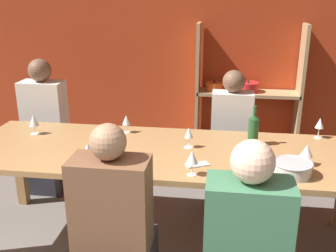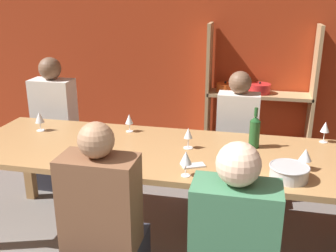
{
  "view_description": "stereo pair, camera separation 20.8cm",
  "coord_description": "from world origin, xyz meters",
  "px_view_note": "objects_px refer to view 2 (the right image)",
  "views": [
    {
      "loc": [
        0.34,
        -0.69,
        1.86
      ],
      "look_at": [
        -0.05,
        2.02,
        0.92
      ],
      "focal_mm": 42.0,
      "sensor_mm": 36.0,
      "label": 1
    },
    {
      "loc": [
        0.54,
        -0.65,
        1.86
      ],
      "look_at": [
        -0.05,
        2.02,
        0.92
      ],
      "focal_mm": 42.0,
      "sensor_mm": 36.0,
      "label": 2
    }
  ],
  "objects_px": {
    "wine_bottle_green": "(255,131)",
    "wine_glass_white_b": "(306,155)",
    "wine_glass_empty_a": "(188,134)",
    "cell_phone": "(193,166)",
    "person_far_a": "(236,154)",
    "dining_table": "(165,159)",
    "person_far_b": "(57,138)",
    "shelf_unit": "(257,115)",
    "wine_glass_white_a": "(129,120)",
    "person_near_b": "(103,252)",
    "mixing_bowl": "(289,172)",
    "wine_glass_empty_c": "(186,158)",
    "wine_glass_empty_b": "(325,128)",
    "wine_glass_red_b": "(85,148)",
    "wine_glass_red_a": "(40,118)"
  },
  "relations": [
    {
      "from": "wine_glass_empty_a",
      "to": "wine_glass_white_b",
      "type": "relative_size",
      "value": 1.08
    },
    {
      "from": "wine_glass_white_a",
      "to": "person_near_b",
      "type": "height_order",
      "value": "person_near_b"
    },
    {
      "from": "wine_glass_empty_a",
      "to": "wine_glass_empty_b",
      "type": "bearing_deg",
      "value": 18.98
    },
    {
      "from": "mixing_bowl",
      "to": "wine_glass_empty_a",
      "type": "relative_size",
      "value": 1.56
    },
    {
      "from": "wine_glass_red_a",
      "to": "wine_glass_white_b",
      "type": "distance_m",
      "value": 2.07
    },
    {
      "from": "mixing_bowl",
      "to": "wine_glass_empty_c",
      "type": "bearing_deg",
      "value": -171.7
    },
    {
      "from": "wine_glass_empty_b",
      "to": "person_far_b",
      "type": "height_order",
      "value": "person_far_b"
    },
    {
      "from": "mixing_bowl",
      "to": "wine_glass_white_a",
      "type": "xyz_separation_m",
      "value": [
        -1.21,
        0.61,
        0.05
      ]
    },
    {
      "from": "wine_glass_red_a",
      "to": "person_far_b",
      "type": "xyz_separation_m",
      "value": [
        -0.2,
        0.61,
        -0.41
      ]
    },
    {
      "from": "wine_glass_empty_c",
      "to": "mixing_bowl",
      "type": "bearing_deg",
      "value": 8.3
    },
    {
      "from": "wine_glass_empty_b",
      "to": "wine_glass_empty_c",
      "type": "relative_size",
      "value": 0.99
    },
    {
      "from": "wine_glass_red_b",
      "to": "cell_phone",
      "type": "distance_m",
      "value": 0.72
    },
    {
      "from": "dining_table",
      "to": "wine_glass_empty_b",
      "type": "bearing_deg",
      "value": 19.82
    },
    {
      "from": "wine_glass_red_b",
      "to": "wine_glass_white_a",
      "type": "bearing_deg",
      "value": 83.21
    },
    {
      "from": "mixing_bowl",
      "to": "wine_glass_empty_c",
      "type": "relative_size",
      "value": 1.48
    },
    {
      "from": "dining_table",
      "to": "person_near_b",
      "type": "relative_size",
      "value": 2.39
    },
    {
      "from": "wine_glass_empty_a",
      "to": "person_near_b",
      "type": "xyz_separation_m",
      "value": [
        -0.34,
        -0.87,
        -0.44
      ]
    },
    {
      "from": "wine_bottle_green",
      "to": "cell_phone",
      "type": "bearing_deg",
      "value": -131.81
    },
    {
      "from": "wine_glass_red_a",
      "to": "person_far_b",
      "type": "bearing_deg",
      "value": 108.58
    },
    {
      "from": "dining_table",
      "to": "cell_phone",
      "type": "relative_size",
      "value": 17.79
    },
    {
      "from": "cell_phone",
      "to": "wine_glass_empty_b",
      "type": "bearing_deg",
      "value": 35.65
    },
    {
      "from": "person_far_a",
      "to": "person_near_b",
      "type": "relative_size",
      "value": 0.99
    },
    {
      "from": "dining_table",
      "to": "person_far_b",
      "type": "height_order",
      "value": "person_far_b"
    },
    {
      "from": "wine_glass_red_a",
      "to": "wine_glass_empty_b",
      "type": "distance_m",
      "value": 2.25
    },
    {
      "from": "wine_glass_empty_a",
      "to": "cell_phone",
      "type": "height_order",
      "value": "wine_glass_empty_a"
    },
    {
      "from": "person_far_a",
      "to": "person_near_b",
      "type": "xyz_separation_m",
      "value": [
        -0.66,
        -1.62,
        -0.0
      ]
    },
    {
      "from": "wine_glass_white_a",
      "to": "wine_glass_empty_c",
      "type": "bearing_deg",
      "value": -50.08
    },
    {
      "from": "wine_glass_white_b",
      "to": "wine_glass_white_a",
      "type": "bearing_deg",
      "value": 161.06
    },
    {
      "from": "wine_glass_red_b",
      "to": "person_far_a",
      "type": "relative_size",
      "value": 0.14
    },
    {
      "from": "shelf_unit",
      "to": "wine_bottle_green",
      "type": "bearing_deg",
      "value": -91.08
    },
    {
      "from": "wine_glass_red_a",
      "to": "wine_glass_white_a",
      "type": "height_order",
      "value": "wine_glass_red_a"
    },
    {
      "from": "dining_table",
      "to": "wine_glass_white_b",
      "type": "relative_size",
      "value": 20.47
    },
    {
      "from": "shelf_unit",
      "to": "wine_bottle_green",
      "type": "distance_m",
      "value": 1.56
    },
    {
      "from": "wine_glass_white_a",
      "to": "person_far_b",
      "type": "height_order",
      "value": "person_far_b"
    },
    {
      "from": "shelf_unit",
      "to": "dining_table",
      "type": "height_order",
      "value": "shelf_unit"
    },
    {
      "from": "wine_glass_white_b",
      "to": "wine_glass_empty_c",
      "type": "distance_m",
      "value": 0.77
    },
    {
      "from": "wine_glass_empty_c",
      "to": "person_far_a",
      "type": "relative_size",
      "value": 0.14
    },
    {
      "from": "mixing_bowl",
      "to": "cell_phone",
      "type": "distance_m",
      "value": 0.6
    },
    {
      "from": "dining_table",
      "to": "person_far_b",
      "type": "bearing_deg",
      "value": 148.58
    },
    {
      "from": "person_far_a",
      "to": "dining_table",
      "type": "bearing_deg",
      "value": 59.5
    },
    {
      "from": "wine_bottle_green",
      "to": "wine_glass_white_b",
      "type": "distance_m",
      "value": 0.46
    },
    {
      "from": "person_far_b",
      "to": "shelf_unit",
      "type": "bearing_deg",
      "value": -154.72
    },
    {
      "from": "wine_glass_empty_c",
      "to": "person_near_b",
      "type": "distance_m",
      "value": 0.73
    },
    {
      "from": "wine_glass_empty_c",
      "to": "wine_glass_empty_a",
      "type": "bearing_deg",
      "value": 97.72
    },
    {
      "from": "wine_bottle_green",
      "to": "wine_glass_white_b",
      "type": "xyz_separation_m",
      "value": [
        0.32,
        -0.32,
        -0.02
      ]
    },
    {
      "from": "wine_glass_red_b",
      "to": "person_far_a",
      "type": "height_order",
      "value": "person_far_a"
    },
    {
      "from": "dining_table",
      "to": "wine_glass_white_b",
      "type": "height_order",
      "value": "wine_glass_white_b"
    },
    {
      "from": "wine_glass_empty_a",
      "to": "wine_glass_white_b",
      "type": "height_order",
      "value": "wine_glass_empty_a"
    },
    {
      "from": "wine_glass_empty_b",
      "to": "dining_table",
      "type": "bearing_deg",
      "value": -160.18
    },
    {
      "from": "shelf_unit",
      "to": "wine_bottle_green",
      "type": "height_order",
      "value": "shelf_unit"
    }
  ]
}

